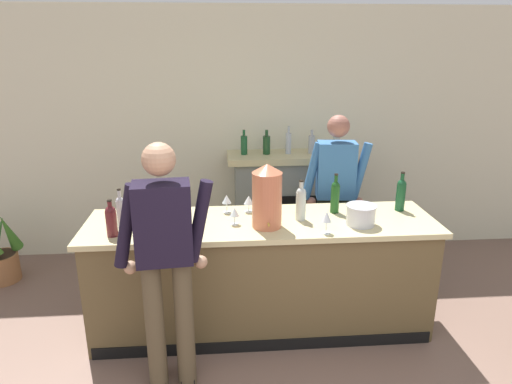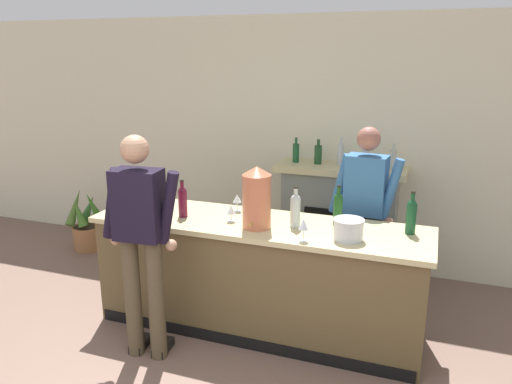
% 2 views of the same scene
% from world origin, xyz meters
% --- Properties ---
extents(wall_back_panel, '(12.00, 0.07, 2.75)m').
position_xyz_m(wall_back_panel, '(0.00, 3.88, 1.38)').
color(wall_back_panel, beige).
rests_on(wall_back_panel, ground_plane).
extents(bar_counter, '(2.84, 0.77, 0.98)m').
position_xyz_m(bar_counter, '(-0.08, 2.24, 0.49)').
color(bar_counter, brown).
rests_on(bar_counter, ground_plane).
extents(fireplace_stone, '(1.35, 0.52, 1.51)m').
position_xyz_m(fireplace_stone, '(0.35, 3.62, 0.62)').
color(fireplace_stone, gray).
rests_on(fireplace_stone, ground_plane).
extents(person_customer, '(0.66, 0.33, 1.79)m').
position_xyz_m(person_customer, '(-0.78, 1.54, 0.99)').
color(person_customer, brown).
rests_on(person_customer, ground_plane).
extents(person_bartender, '(0.66, 0.33, 1.73)m').
position_xyz_m(person_bartender, '(0.70, 2.94, 0.96)').
color(person_bartender, '#212B21').
rests_on(person_bartender, ground_plane).
extents(copper_dispenser, '(0.24, 0.27, 0.51)m').
position_xyz_m(copper_dispenser, '(-0.05, 2.12, 1.24)').
color(copper_dispenser, '#C06747').
rests_on(copper_dispenser, bar_counter).
extents(ice_bucket_steel, '(0.24, 0.24, 0.16)m').
position_xyz_m(ice_bucket_steel, '(0.69, 2.10, 1.06)').
color(ice_bucket_steel, silver).
rests_on(ice_bucket_steel, bar_counter).
extents(wine_bottle_riesling_slim, '(0.08, 0.08, 0.34)m').
position_xyz_m(wine_bottle_riesling_slim, '(0.24, 2.24, 1.13)').
color(wine_bottle_riesling_slim, '#AFB9B4').
rests_on(wine_bottle_riesling_slim, bar_counter).
extents(wine_bottle_rose_blush, '(0.07, 0.07, 0.34)m').
position_xyz_m(wine_bottle_rose_blush, '(0.55, 2.39, 1.13)').
color(wine_bottle_rose_blush, '#174417').
rests_on(wine_bottle_rose_blush, bar_counter).
extents(wine_bottle_chardonnay_pale, '(0.08, 0.08, 0.33)m').
position_xyz_m(wine_bottle_chardonnay_pale, '(-0.75, 2.16, 1.13)').
color(wine_bottle_chardonnay_pale, '#581126').
rests_on(wine_bottle_chardonnay_pale, bar_counter).
extents(wine_bottle_merlot_tall, '(0.08, 0.08, 0.34)m').
position_xyz_m(wine_bottle_merlot_tall, '(1.13, 2.39, 1.14)').
color(wine_bottle_merlot_tall, '#134424').
rests_on(wine_bottle_merlot_tall, bar_counter).
extents(wine_bottle_port_short, '(0.07, 0.07, 0.32)m').
position_xyz_m(wine_bottle_port_short, '(-1.18, 2.18, 1.12)').
color(wine_bottle_port_short, '#B4B3B8').
rests_on(wine_bottle_port_short, bar_counter).
extents(wine_bottle_burgundy_dark, '(0.08, 0.08, 0.29)m').
position_xyz_m(wine_bottle_burgundy_dark, '(-1.22, 2.03, 1.11)').
color(wine_bottle_burgundy_dark, '#581C20').
rests_on(wine_bottle_burgundy_dark, bar_counter).
extents(wine_glass_back_row, '(0.08, 0.08, 0.14)m').
position_xyz_m(wine_glass_back_row, '(-0.30, 2.18, 1.08)').
color(wine_glass_back_row, silver).
rests_on(wine_glass_back_row, bar_counter).
extents(wine_glass_mid_counter, '(0.08, 0.08, 0.14)m').
position_xyz_m(wine_glass_mid_counter, '(-0.17, 2.45, 1.08)').
color(wine_glass_mid_counter, silver).
rests_on(wine_glass_mid_counter, bar_counter).
extents(wine_glass_by_dispenser, '(0.07, 0.07, 0.18)m').
position_xyz_m(wine_glass_by_dispenser, '(0.38, 1.95, 1.11)').
color(wine_glass_by_dispenser, silver).
rests_on(wine_glass_by_dispenser, bar_counter).
extents(wine_glass_near_bucket, '(0.08, 0.08, 0.16)m').
position_xyz_m(wine_glass_near_bucket, '(-0.36, 2.45, 1.10)').
color(wine_glass_near_bucket, silver).
rests_on(wine_glass_near_bucket, bar_counter).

